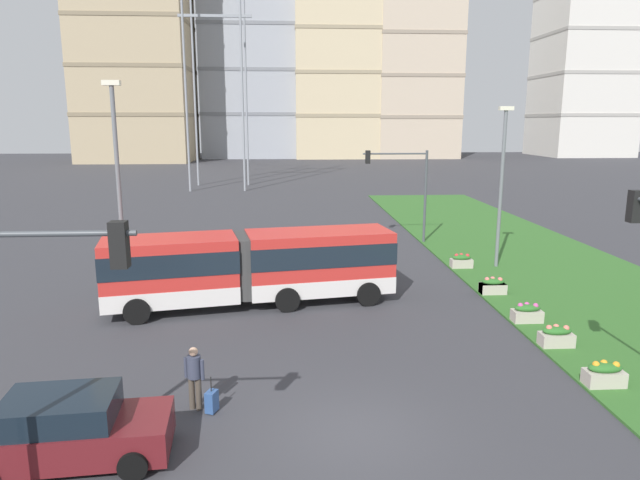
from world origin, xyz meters
TOP-DOWN VIEW (x-y plane):
  - ground_plane at (0.00, 0.00)m, footprint 260.00×260.00m
  - grass_median at (11.82, 10.00)m, footprint 10.00×70.00m
  - articulated_bus at (-3.05, 10.19)m, footprint 12.06×4.62m
  - car_maroon_sedan at (-6.54, -0.76)m, footprint 4.54×2.32m
  - pedestrian_crossing at (-4.07, 1.45)m, footprint 0.55×0.36m
  - rolling_suitcase at (-3.62, 1.25)m, footprint 0.35×0.42m
  - flower_planter_0 at (7.42, 2.00)m, footprint 1.10×0.56m
  - flower_planter_1 at (7.42, 4.93)m, footprint 1.10×0.56m
  - flower_planter_2 at (7.42, 7.30)m, footprint 1.10×0.56m
  - flower_planter_3 at (7.42, 10.92)m, footprint 1.10×0.56m
  - flower_planter_4 at (7.42, 10.89)m, footprint 1.10×0.56m
  - flower_planter_5 at (7.42, 15.45)m, footprint 1.10×0.56m
  - traffic_light_near_left at (-6.39, -3.00)m, footprint 3.45×0.28m
  - traffic_light_far_right at (5.68, 22.00)m, footprint 4.02×0.28m
  - streetlight_left at (-8.50, 11.14)m, footprint 0.70×0.28m
  - streetlight_median at (9.32, 15.60)m, footprint 0.70×0.28m
  - apartment_tower_west at (-30.00, 101.07)m, footprint 20.54×17.44m
  - apartment_tower_westcentre at (-8.10, 114.56)m, footprint 21.87×17.99m
  - apartment_tower_centre at (10.63, 112.65)m, footprint 20.50×18.46m
  - apartment_tower_eastcentre at (26.03, 112.29)m, footprint 17.07×18.17m
  - apartment_tower_east at (64.63, 114.16)m, footprint 17.88×18.43m
  - transmission_pylon at (-9.22, 53.41)m, footprint 9.00×6.24m

SIDE VIEW (x-z plane):
  - ground_plane at x=0.00m, z-range 0.00..0.00m
  - grass_median at x=11.82m, z-range 0.00..0.08m
  - rolling_suitcase at x=-3.62m, z-range -0.17..0.80m
  - flower_planter_0 at x=7.42m, z-range 0.06..0.80m
  - flower_planter_1 at x=7.42m, z-range 0.06..0.80m
  - flower_planter_2 at x=7.42m, z-range 0.06..0.80m
  - flower_planter_3 at x=7.42m, z-range 0.06..0.80m
  - flower_planter_4 at x=7.42m, z-range 0.06..0.80m
  - flower_planter_5 at x=7.42m, z-range 0.06..0.80m
  - car_maroon_sedan at x=-6.54m, z-range -0.04..1.54m
  - pedestrian_crossing at x=-4.07m, z-range 0.13..1.87m
  - articulated_bus at x=-3.05m, z-range 0.15..3.15m
  - traffic_light_near_left at x=-6.39m, z-range 1.09..6.93m
  - traffic_light_far_right at x=5.68m, z-range 1.12..6.91m
  - streetlight_median at x=9.32m, z-range 0.44..8.69m
  - streetlight_left at x=-8.50m, z-range 0.44..9.55m
  - transmission_pylon at x=-9.22m, z-range 1.41..30.19m
  - apartment_tower_eastcentre at x=26.03m, z-range 0.02..41.03m
  - apartment_tower_east at x=64.63m, z-range 0.02..43.24m
  - apartment_tower_westcentre at x=-8.10m, z-range 0.02..43.98m
  - apartment_tower_centre at x=10.63m, z-range 0.02..50.90m
  - apartment_tower_west at x=-30.00m, z-range 0.02..51.00m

